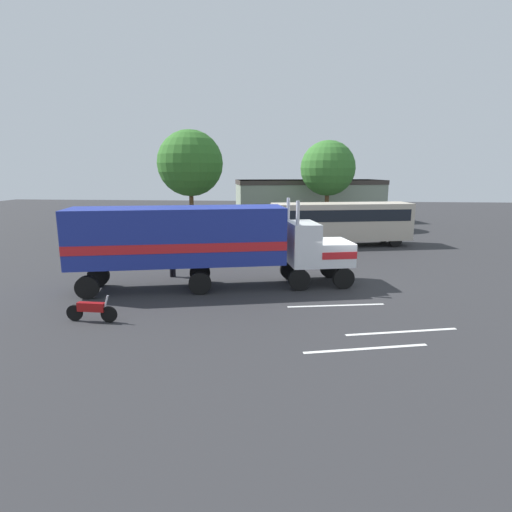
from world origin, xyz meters
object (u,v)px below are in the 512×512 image
object	(u,v)px
semi_truck	(201,240)
motorcycle	(92,310)
parked_car	(201,234)
parked_bus	(341,220)
tree_center	(328,168)
person_bystander	(172,261)
tree_left	(190,163)

from	to	relation	value
semi_truck	motorcycle	distance (m)	6.43
parked_car	parked_bus	bearing A→B (deg)	1.71
parked_bus	parked_car	bearing A→B (deg)	-178.29
parked_car	tree_center	bearing A→B (deg)	44.26
parked_car	motorcycle	size ratio (longest dim) A/B	2.10
parked_car	motorcycle	xyz separation A→B (m)	(-0.52, -17.62, -0.33)
semi_truck	parked_bus	world-z (taller)	semi_truck
tree_center	person_bystander	bearing A→B (deg)	-115.92
tree_left	tree_center	bearing A→B (deg)	7.48
tree_left	motorcycle	bearing A→B (deg)	-84.77
person_bystander	parked_bus	world-z (taller)	parked_bus
parked_bus	motorcycle	distance (m)	21.54
person_bystander	tree_center	size ratio (longest dim) A/B	0.18
motorcycle	parked_car	bearing A→B (deg)	88.32
parked_car	tree_center	world-z (taller)	tree_center
tree_center	motorcycle	bearing A→B (deg)	-112.05
parked_bus	tree_left	xyz separation A→B (m)	(-14.22, 8.50, 4.56)
semi_truck	tree_left	world-z (taller)	tree_left
semi_truck	parked_car	xyz separation A→B (m)	(-2.83, 12.52, -1.72)
parked_bus	parked_car	xyz separation A→B (m)	(-11.28, -0.34, -1.26)
motorcycle	tree_left	distance (m)	27.26
tree_left	tree_center	xyz separation A→B (m)	(13.88, 1.82, -0.49)
person_bystander	parked_car	distance (m)	10.48
motorcycle	person_bystander	bearing A→B (deg)	80.57
parked_car	motorcycle	distance (m)	17.63
semi_truck	motorcycle	xyz separation A→B (m)	(-3.35, -5.09, -2.04)
semi_truck	parked_bus	distance (m)	15.39
parked_bus	tree_center	size ratio (longest dim) A/B	1.26
tree_left	tree_center	world-z (taller)	tree_left
semi_truck	person_bystander	size ratio (longest dim) A/B	8.81
person_bystander	parked_car	size ratio (longest dim) A/B	0.37
person_bystander	motorcycle	distance (m)	7.27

